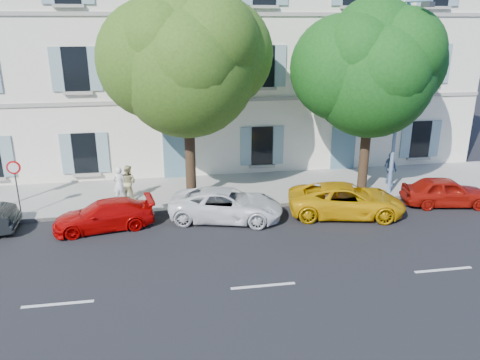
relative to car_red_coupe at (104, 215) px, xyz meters
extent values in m
plane|color=black|center=(5.21, -1.13, -0.56)|extent=(90.00, 90.00, 0.00)
cube|color=#A09E96|center=(5.21, 3.32, -0.48)|extent=(36.00, 4.50, 0.15)
cube|color=#9E998E|center=(5.21, 1.15, -0.48)|extent=(36.00, 0.16, 0.16)
cube|color=white|center=(5.21, 9.07, 5.44)|extent=(28.00, 7.00, 12.00)
imported|color=#B00505|center=(0.00, 0.00, 0.00)|extent=(4.04, 2.19, 1.11)
imported|color=white|center=(4.81, 0.13, 0.08)|extent=(4.95, 3.17, 1.27)
imported|color=#E1A309|center=(9.77, -0.24, 0.11)|extent=(5.10, 3.08, 1.32)
imported|color=#961109|center=(14.47, 0.08, 0.08)|extent=(3.90, 2.09, 1.26)
cylinder|color=#3A2819|center=(3.53, 2.26, 1.38)|extent=(0.45, 0.45, 3.58)
ellipsoid|color=#43701C|center=(3.53, 2.26, 5.32)|extent=(5.73, 5.73, 6.30)
cylinder|color=#3A2819|center=(11.40, 1.94, 1.25)|extent=(0.44, 0.44, 3.30)
ellipsoid|color=#1A5E18|center=(11.40, 1.94, 4.91)|extent=(5.36, 5.36, 5.90)
cylinder|color=#383A3D|center=(-3.45, 1.46, 0.59)|extent=(0.05, 0.05, 1.98)
cylinder|color=red|center=(-3.45, 1.44, 1.67)|extent=(0.54, 0.05, 0.54)
cylinder|color=#7293BF|center=(12.57, 1.56, 3.74)|extent=(0.17, 0.17, 8.28)
cylinder|color=#7293BF|center=(12.57, 0.84, 7.88)|extent=(0.43, 1.44, 0.10)
cube|color=#383A3D|center=(12.57, 0.11, 7.72)|extent=(0.36, 0.51, 0.19)
imported|color=white|center=(0.42, 2.50, 0.38)|extent=(0.62, 0.46, 1.56)
imported|color=#C2B97C|center=(0.78, 2.72, 0.38)|extent=(0.96, 0.90, 1.57)
imported|color=slate|center=(13.15, 2.70, 0.40)|extent=(0.48, 0.98, 1.62)
camera|label=1|loc=(2.48, -17.34, 7.10)|focal=35.00mm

